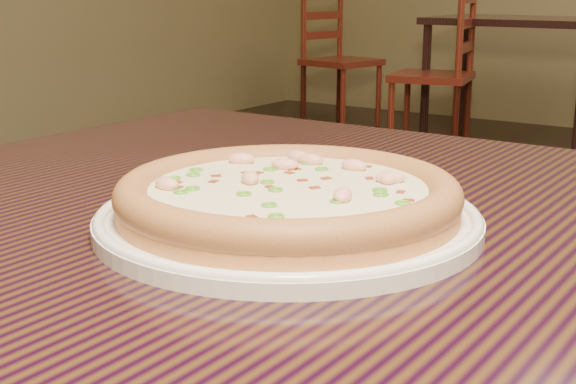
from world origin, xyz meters
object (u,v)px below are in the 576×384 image
Objects in this scene: pizza at (288,195)px; chair_b at (441,76)px; hero_table at (448,357)px; plate at (288,218)px; bg_table_left at (521,34)px; chair_a at (335,60)px.

pizza is 4.01m from chair_b.
plate reaches higher than hero_table.
chair_b is (-1.51, 3.70, -0.34)m from pizza.
plate reaches higher than bg_table_left.
chair_b is at bearing -120.73° from bg_table_left.
hero_table is at bearing 22.45° from pizza.
chair_b is (-1.51, 3.70, -0.32)m from plate.
plate is 4.35m from bg_table_left.
bg_table_left is at bearing 59.27° from chair_b.
pizza is at bearing -157.55° from hero_table.
pizza is at bearing 109.07° from plate.
hero_table is 0.17m from plate.
chair_b is at bearing -25.34° from chair_a.
chair_a is 1.08m from chair_b.
bg_table_left is at bearing 106.42° from pizza.
pizza reaches higher than bg_table_left.
plate is 0.32× the size of chair_b.
bg_table_left is 1.27m from chair_a.
chair_a is at bearing 154.66° from chair_b.
chair_b is (-0.28, -0.47, -0.22)m from bg_table_left.
hero_table is 4.00m from chair_b.
pizza is (-0.00, 0.00, 0.02)m from plate.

